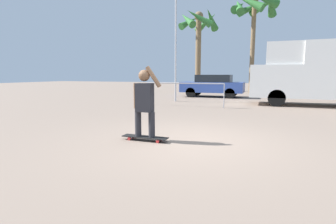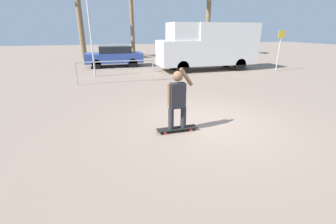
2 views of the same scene
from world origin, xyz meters
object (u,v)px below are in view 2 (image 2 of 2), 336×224
skateboard (177,129)px  parked_car_blue (114,56)px  camper_van (209,45)px  flagpole (89,8)px  street_sign (280,45)px  person_skateboarder (177,97)px

skateboard → parked_car_blue: (-0.80, 11.80, 0.68)m
skateboard → camper_van: 10.05m
flagpole → street_sign: 11.33m
person_skateboarder → street_sign: street_sign is taller
parked_car_blue → street_sign: street_sign is taller
flagpole → parked_car_blue: bearing=70.6°
skateboard → street_sign: size_ratio=0.43×
camper_van → street_sign: 4.35m
street_sign → person_skateboarder: bearing=-142.2°
skateboard → street_sign: bearing=37.8°
flagpole → person_skateboarder: bearing=-76.0°
camper_van → street_sign: camper_van is taller
skateboard → street_sign: (9.04, 7.01, 1.50)m
person_skateboarder → parked_car_blue: size_ratio=0.39×
person_skateboarder → street_sign: (9.04, 7.01, 0.66)m
parked_car_blue → camper_van: bearing=-29.0°
parked_car_blue → street_sign: size_ratio=1.61×
skateboard → camper_van: camper_van is taller
camper_van → flagpole: 7.32m
skateboard → person_skateboarder: person_skateboarder is taller
skateboard → camper_van: (4.99, 8.60, 1.50)m
person_skateboarder → camper_van: camper_van is taller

